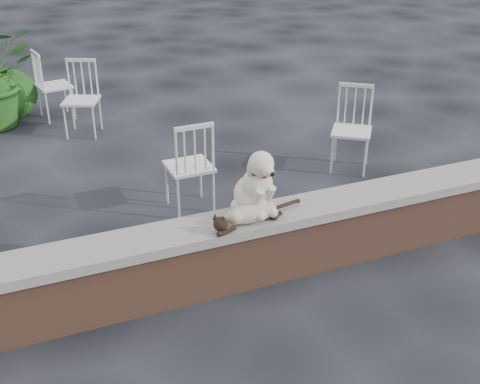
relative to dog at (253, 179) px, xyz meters
name	(u,v)px	position (x,y,z in m)	size (l,w,h in m)	color
ground	(286,270)	(0.29, -0.07, -0.86)	(60.00, 60.00, 0.00)	black
brick_wall	(287,244)	(0.29, -0.07, -0.61)	(6.00, 0.30, 0.50)	brown
capstone	(288,213)	(0.29, -0.07, -0.32)	(6.20, 0.40, 0.08)	slate
dog	(253,179)	(0.00, 0.00, 0.00)	(0.37, 0.48, 0.56)	beige
cat	(251,212)	(-0.08, -0.15, -0.20)	(0.97, 0.23, 0.16)	#C2AB8B
chair_c	(189,165)	(-0.10, 1.28, -0.39)	(0.56, 0.56, 0.94)	white
chair_b	(81,99)	(-0.73, 3.74, -0.39)	(0.56, 0.56, 0.94)	white
chair_d	(352,130)	(1.85, 1.48, -0.39)	(0.56, 0.56, 0.94)	white
chair_e	(54,85)	(-0.96, 4.52, -0.39)	(0.56, 0.56, 0.94)	white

